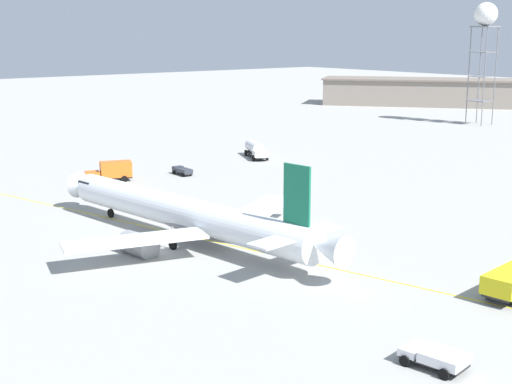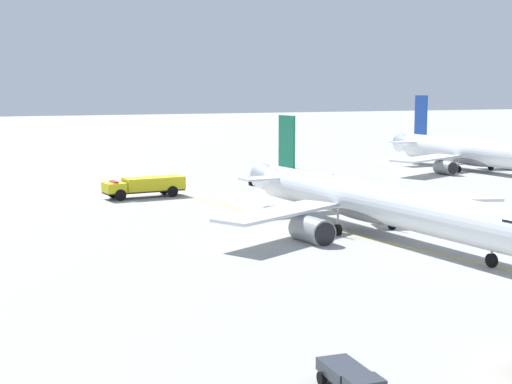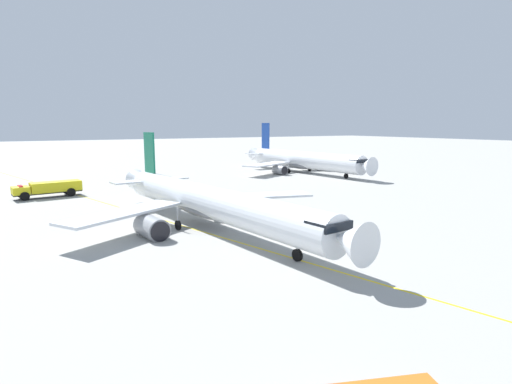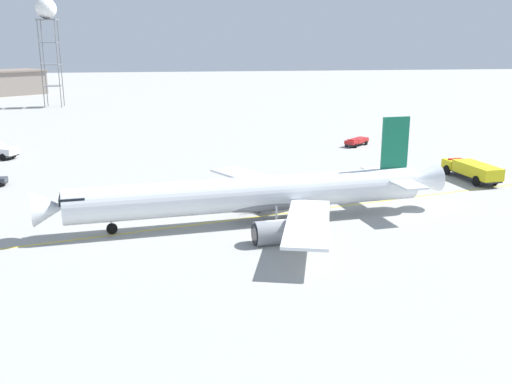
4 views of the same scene
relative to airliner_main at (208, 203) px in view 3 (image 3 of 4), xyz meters
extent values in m
plane|color=#9E9E99|center=(5.44, 1.39, -2.90)|extent=(600.00, 600.00, 0.00)
cylinder|color=silver|center=(0.07, -0.55, 0.24)|extent=(8.06, 37.97, 3.63)
cone|color=silver|center=(2.44, -20.51, 0.24)|extent=(3.78, 3.39, 3.45)
cone|color=silver|center=(-2.34, 19.71, 0.54)|extent=(3.53, 4.34, 3.08)
cube|color=black|center=(2.18, -18.33, 1.05)|extent=(3.35, 2.75, 0.70)
ellipsoid|color=slate|center=(-0.16, 1.33, -0.76)|extent=(4.85, 13.90, 2.00)
cube|color=#146B4C|center=(-1.90, 15.96, 4.93)|extent=(0.62, 3.21, 5.75)
cube|color=silver|center=(1.20, 16.33, 0.96)|extent=(5.05, 3.15, 0.20)
cube|color=silver|center=(-4.99, 15.60, 0.96)|extent=(5.05, 3.15, 0.20)
cube|color=silver|center=(8.61, 3.63, -0.40)|extent=(14.86, 7.71, 0.28)
cube|color=silver|center=(-9.22, 1.51, -0.40)|extent=(14.41, 10.47, 0.28)
cylinder|color=gray|center=(6.76, 1.00, -1.87)|extent=(2.93, 4.45, 2.45)
cylinder|color=black|center=(7.01, -1.13, -1.87)|extent=(2.09, 0.39, 2.09)
cylinder|color=gray|center=(-6.80, -0.61, -1.87)|extent=(2.93, 4.45, 2.45)
cylinder|color=black|center=(-6.55, -2.73, -1.87)|extent=(2.09, 0.39, 2.09)
cylinder|color=#9EA0A5|center=(1.76, -14.82, -1.37)|extent=(0.20, 0.20, 1.96)
cylinder|color=black|center=(1.76, -14.82, -2.35)|extent=(0.43, 1.13, 1.10)
cylinder|color=#9EA0A5|center=(3.03, 1.70, -1.37)|extent=(0.20, 0.20, 1.96)
cylinder|color=black|center=(3.03, 1.70, -2.35)|extent=(0.43, 1.13, 1.10)
cylinder|color=#9EA0A5|center=(-3.35, 0.95, -1.37)|extent=(0.20, 0.20, 1.96)
cylinder|color=black|center=(-3.35, 0.95, -2.35)|extent=(0.43, 1.13, 1.10)
cylinder|color=white|center=(43.31, 39.21, 0.29)|extent=(7.67, 36.01, 4.19)
cone|color=white|center=(45.18, 20.22, 0.29)|extent=(4.25, 3.37, 3.98)
cone|color=white|center=(41.42, 58.50, 0.59)|extent=(3.93, 4.33, 3.56)
cube|color=black|center=(44.97, 22.41, 1.24)|extent=(3.78, 2.74, 0.70)
ellipsoid|color=slate|center=(43.14, 40.99, -0.86)|extent=(5.01, 13.18, 2.30)
cube|color=#193D93|center=(41.77, 54.87, 5.85)|extent=(0.55, 3.21, 6.93)
cube|color=white|center=(45.14, 55.20, 1.13)|extent=(5.33, 3.09, 0.20)
cube|color=white|center=(38.40, 54.54, 1.13)|extent=(5.33, 3.09, 0.20)
cube|color=white|center=(52.38, 42.95, -0.44)|extent=(15.21, 7.84, 0.28)
cube|color=white|center=(33.70, 41.11, -0.44)|extent=(15.04, 10.23, 0.28)
cylinder|color=gray|center=(50.41, 40.63, -1.78)|extent=(2.50, 3.64, 2.17)
cylinder|color=black|center=(50.58, 38.86, -1.78)|extent=(1.85, 0.33, 1.85)
cylinder|color=gray|center=(36.08, 39.22, -1.78)|extent=(2.50, 3.64, 2.17)
cylinder|color=black|center=(36.25, 37.46, -1.78)|extent=(1.85, 0.33, 1.85)
cylinder|color=#9EA0A5|center=(44.64, 25.68, -1.40)|extent=(0.20, 0.20, 1.91)
cylinder|color=black|center=(44.64, 25.68, -2.35)|extent=(0.41, 1.12, 1.10)
cylinder|color=#9EA0A5|center=(46.62, 41.33, -1.40)|extent=(0.20, 0.20, 1.91)
cylinder|color=black|center=(46.62, 41.33, -2.35)|extent=(0.41, 1.12, 1.10)
cylinder|color=#9EA0A5|center=(39.66, 40.65, -1.40)|extent=(0.20, 0.20, 1.91)
cylinder|color=black|center=(39.66, 40.65, -2.35)|extent=(0.41, 1.12, 1.10)
cube|color=#232326|center=(-14.19, 32.36, -2.10)|extent=(10.41, 3.62, 0.20)
cube|color=yellow|center=(-18.06, 31.92, -1.40)|extent=(2.72, 3.16, 1.20)
cube|color=black|center=(-19.16, 31.79, -1.22)|extent=(0.36, 2.43, 0.67)
cube|color=yellow|center=(-12.90, 32.51, -1.20)|extent=(7.88, 3.75, 1.60)
cube|color=red|center=(-18.06, 31.92, -0.70)|extent=(0.83, 2.09, 0.16)
cylinder|color=black|center=(-17.57, 30.51, -2.20)|extent=(1.42, 0.44, 1.40)
cylinder|color=black|center=(-17.90, 33.40, -2.20)|extent=(1.42, 0.44, 1.40)
cylinder|color=black|center=(-10.78, 31.29, -2.20)|extent=(1.42, 0.44, 1.40)
cylinder|color=black|center=(-11.12, 34.18, -2.20)|extent=(1.42, 0.44, 1.40)
cube|color=#232326|center=(3.86, 36.73, -2.40)|extent=(2.73, 4.73, 0.20)
cube|color=white|center=(4.11, 35.18, -2.03)|extent=(2.59, 1.70, 0.55)
cube|color=black|center=(4.20, 34.62, -1.95)|extent=(2.01, 0.40, 0.31)
cube|color=white|center=(3.74, 37.49, -1.95)|extent=(2.84, 3.27, 0.70)
cylinder|color=black|center=(5.30, 35.37, -2.50)|extent=(0.40, 0.83, 0.80)
cylinder|color=black|center=(2.92, 34.99, -2.50)|extent=(0.40, 0.83, 0.80)
cylinder|color=black|center=(4.83, 38.33, -2.50)|extent=(0.40, 0.83, 0.80)
cylinder|color=black|center=(2.45, 37.95, -2.50)|extent=(0.40, 0.83, 0.80)
cube|color=yellow|center=(-1.07, -2.12, -2.90)|extent=(47.31, 186.40, 0.01)
camera|label=1|loc=(42.45, 65.12, 19.84)|focal=50.64mm
camera|label=2|loc=(-37.18, -62.51, 11.16)|focal=54.36mm
camera|label=3|loc=(-19.12, -43.12, 8.86)|focal=29.33mm
camera|label=4|loc=(57.80, -8.64, 16.04)|focal=40.19mm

